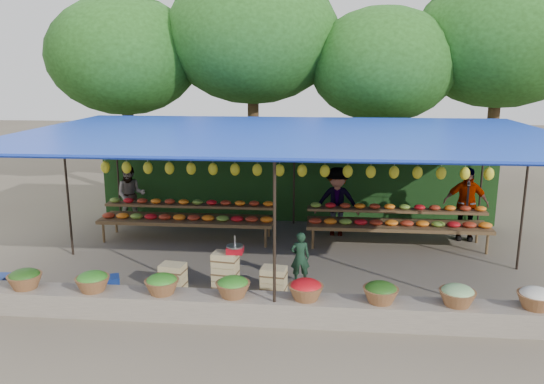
# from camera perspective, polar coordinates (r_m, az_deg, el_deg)

# --- Properties ---
(ground) EXTENTS (60.00, 60.00, 0.00)m
(ground) POSITION_cam_1_polar(r_m,az_deg,el_deg) (11.55, 1.55, -7.49)
(ground) COLOR brown
(ground) RESTS_ON ground
(stone_curb) EXTENTS (10.60, 0.55, 0.40)m
(stone_curb) POSITION_cam_1_polar(r_m,az_deg,el_deg) (8.95, 0.35, -12.48)
(stone_curb) COLOR #6C6256
(stone_curb) RESTS_ON ground
(stall_canopy) EXTENTS (10.80, 6.60, 2.82)m
(stall_canopy) POSITION_cam_1_polar(r_m,az_deg,el_deg) (10.97, 1.66, 5.84)
(stall_canopy) COLOR black
(stall_canopy) RESTS_ON ground
(produce_baskets) EXTENTS (8.98, 0.58, 0.34)m
(produce_baskets) POSITION_cam_1_polar(r_m,az_deg,el_deg) (8.81, -0.31, -10.31)
(produce_baskets) COLOR brown
(produce_baskets) RESTS_ON stone_curb
(netting_backdrop) EXTENTS (10.60, 0.06, 2.50)m
(netting_backdrop) POSITION_cam_1_polar(r_m,az_deg,el_deg) (14.24, 2.44, 1.71)
(netting_backdrop) COLOR #1A4117
(netting_backdrop) RESTS_ON ground
(tree_row) EXTENTS (16.51, 5.50, 7.12)m
(tree_row) POSITION_cam_1_polar(r_m,az_deg,el_deg) (16.89, 4.86, 15.25)
(tree_row) COLOR #362313
(tree_row) RESTS_ON ground
(fruit_table_left) EXTENTS (4.21, 0.95, 0.93)m
(fruit_table_left) POSITION_cam_1_polar(r_m,az_deg,el_deg) (13.02, -9.04, -2.44)
(fruit_table_left) COLOR brown
(fruit_table_left) RESTS_ON ground
(fruit_table_right) EXTENTS (4.21, 0.95, 0.93)m
(fruit_table_right) POSITION_cam_1_polar(r_m,az_deg,el_deg) (12.75, 13.32, -2.97)
(fruit_table_right) COLOR brown
(fruit_table_right) RESTS_ON ground
(crate_counter) EXTENTS (2.39, 0.40, 0.77)m
(crate_counter) POSITION_cam_1_polar(r_m,az_deg,el_deg) (10.00, -5.19, -8.99)
(crate_counter) COLOR tan
(crate_counter) RESTS_ON ground
(weighing_scale) EXTENTS (0.32, 0.32, 0.34)m
(weighing_scale) POSITION_cam_1_polar(r_m,az_deg,el_deg) (9.77, -4.00, -6.12)
(weighing_scale) COLOR #B50E1B
(weighing_scale) RESTS_ON crate_counter
(vendor_seated) EXTENTS (0.41, 0.30, 1.03)m
(vendor_seated) POSITION_cam_1_polar(r_m,az_deg,el_deg) (10.30, 3.04, -7.06)
(vendor_seated) COLOR #16311F
(vendor_seated) RESTS_ON ground
(customer_left) EXTENTS (0.89, 0.76, 1.58)m
(customer_left) POSITION_cam_1_polar(r_m,az_deg,el_deg) (14.57, -14.94, -0.32)
(customer_left) COLOR slate
(customer_left) RESTS_ON ground
(customer_mid) EXTENTS (1.15, 0.72, 1.72)m
(customer_mid) POSITION_cam_1_polar(r_m,az_deg,el_deg) (13.20, 7.00, -1.03)
(customer_mid) COLOR slate
(customer_mid) RESTS_ON ground
(customer_right) EXTENTS (1.10, 0.60, 1.78)m
(customer_right) POSITION_cam_1_polar(r_m,az_deg,el_deg) (13.60, 20.12, -1.20)
(customer_right) COLOR slate
(customer_right) RESTS_ON ground
(blue_crate_back) EXTENTS (0.53, 0.47, 0.27)m
(blue_crate_back) POSITION_cam_1_polar(r_m,az_deg,el_deg) (10.55, -17.28, -9.40)
(blue_crate_back) COLOR navy
(blue_crate_back) RESTS_ON ground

